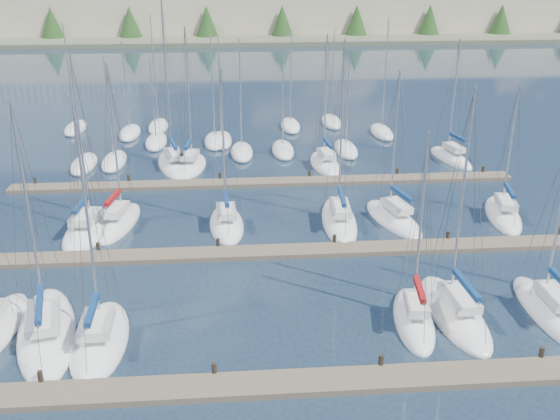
{
  "coord_description": "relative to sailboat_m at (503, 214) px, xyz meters",
  "views": [
    {
      "loc": [
        -2.83,
        -21.67,
        18.53
      ],
      "look_at": [
        0.0,
        14.0,
        4.0
      ],
      "focal_mm": 40.0,
      "sensor_mm": 36.0,
      "label": 1
    }
  ],
  "objects": [
    {
      "name": "sailboat_j",
      "position": [
        -21.24,
        -0.16,
        0.01
      ],
      "size": [
        2.89,
        7.3,
        12.27
      ],
      "rotation": [
        0.0,
        0.0,
        0.05
      ],
      "color": "white",
      "rests_on": "ground"
    },
    {
      "name": "dock_far",
      "position": [
        -17.8,
        8.9,
        -0.03
      ],
      "size": [
        44.0,
        1.93,
        1.1
      ],
      "color": "#6B5E4C",
      "rests_on": "ground"
    },
    {
      "name": "sailboat_l",
      "position": [
        -8.62,
        -0.14,
        0.0
      ],
      "size": [
        4.19,
        8.15,
        11.94
      ],
      "rotation": [
        0.0,
        0.0,
        0.22
      ],
      "color": "white",
      "rests_on": "ground"
    },
    {
      "name": "sailboat_m",
      "position": [
        0.0,
        0.0,
        0.0
      ],
      "size": [
        3.98,
        8.05,
        10.97
      ],
      "rotation": [
        0.0,
        0.0,
        -0.22
      ],
      "color": "white",
      "rests_on": "ground"
    },
    {
      "name": "ground",
      "position": [
        -17.8,
        38.89,
        -0.18
      ],
      "size": [
        400.0,
        400.0,
        0.0
      ],
      "primitive_type": "plane",
      "color": "#223345",
      "rests_on": "ground"
    },
    {
      "name": "sailboat_e",
      "position": [
        -8.58,
        -13.63,
        0.0
      ],
      "size": [
        3.04,
        8.56,
        13.44
      ],
      "rotation": [
        0.0,
        0.0,
        0.04
      ],
      "color": "white",
      "rests_on": "ground"
    },
    {
      "name": "sailboat_d",
      "position": [
        -11.02,
        -14.16,
        0.02
      ],
      "size": [
        3.0,
        6.97,
        11.38
      ],
      "rotation": [
        0.0,
        0.0,
        -0.14
      ],
      "color": "white",
      "rests_on": "ground"
    },
    {
      "name": "shoreline",
      "position": [
        -31.1,
        128.66,
        7.26
      ],
      "size": [
        400.0,
        60.0,
        38.0
      ],
      "color": "#666B51",
      "rests_on": "ground"
    },
    {
      "name": "sailboat_o",
      "position": [
        -24.59,
        14.07,
        0.01
      ],
      "size": [
        3.42,
        7.47,
        13.65
      ],
      "rotation": [
        0.0,
        0.0,
        -0.11
      ],
      "color": "white",
      "rests_on": "ground"
    },
    {
      "name": "sailboat_h",
      "position": [
        -31.24,
        -0.42,
        -0.0
      ],
      "size": [
        3.73,
        8.15,
        13.31
      ],
      "rotation": [
        0.0,
        0.0,
        -0.09
      ],
      "color": "white",
      "rests_on": "ground"
    },
    {
      "name": "sailboat_f",
      "position": [
        -3.24,
        -13.9,
        0.0
      ],
      "size": [
        2.4,
        8.07,
        11.66
      ],
      "rotation": [
        0.0,
        0.0,
        -0.02
      ],
      "color": "white",
      "rests_on": "ground"
    },
    {
      "name": "sailboat_b",
      "position": [
        -30.73,
        -13.8,
        -0.01
      ],
      "size": [
        5.11,
        10.05,
        13.1
      ],
      "rotation": [
        0.0,
        0.0,
        0.23
      ],
      "color": "white",
      "rests_on": "ground"
    },
    {
      "name": "sailboat_i",
      "position": [
        -29.17,
        0.73,
        0.02
      ],
      "size": [
        3.26,
        7.81,
        12.58
      ],
      "rotation": [
        0.0,
        0.0,
        -0.15
      ],
      "color": "white",
      "rests_on": "ground"
    },
    {
      "name": "sailboat_p",
      "position": [
        -11.81,
        13.58,
        0.01
      ],
      "size": [
        3.04,
        7.76,
        13.02
      ],
      "rotation": [
        0.0,
        0.0,
        0.07
      ],
      "color": "white",
      "rests_on": "ground"
    },
    {
      "name": "dock_mid",
      "position": [
        -17.8,
        -5.1,
        -0.03
      ],
      "size": [
        44.0,
        1.93,
        1.1
      ],
      "color": "#6B5E4C",
      "rests_on": "ground"
    },
    {
      "name": "sailboat_k",
      "position": [
        -12.78,
        -0.09,
        0.01
      ],
      "size": [
        3.18,
        9.49,
        14.07
      ],
      "rotation": [
        0.0,
        0.0,
        -0.07
      ],
      "color": "white",
      "rests_on": "ground"
    },
    {
      "name": "distant_boats",
      "position": [
        -22.15,
        22.65,
        0.11
      ],
      "size": [
        36.93,
        20.75,
        13.3
      ],
      "color": "#9EA0A5",
      "rests_on": "ground"
    },
    {
      "name": "sailboat_n",
      "position": [
        -26.3,
        14.57,
        0.02
      ],
      "size": [
        4.55,
        9.25,
        15.81
      ],
      "rotation": [
        0.0,
        0.0,
        0.22
      ],
      "color": "white",
      "rests_on": "ground"
    },
    {
      "name": "dock_near",
      "position": [
        -17.8,
        -19.1,
        -0.03
      ],
      "size": [
        44.0,
        1.93,
        1.1
      ],
      "color": "#6B5E4C",
      "rests_on": "ground"
    },
    {
      "name": "sailboat_c",
      "position": [
        -27.77,
        -14.75,
        0.0
      ],
      "size": [
        3.09,
        7.67,
        12.76
      ],
      "rotation": [
        0.0,
        0.0,
        0.03
      ],
      "color": "white",
      "rests_on": "ground"
    },
    {
      "name": "sailboat_r",
      "position": [
        0.83,
        14.53,
        0.01
      ],
      "size": [
        3.35,
        7.66,
        12.35
      ],
      "rotation": [
        0.0,
        0.0,
        0.16
      ],
      "color": "white",
      "rests_on": "ground"
    }
  ]
}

